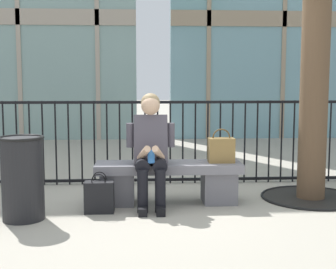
{
  "coord_description": "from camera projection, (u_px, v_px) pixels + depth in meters",
  "views": [
    {
      "loc": [
        -0.3,
        -5.0,
        1.32
      ],
      "look_at": [
        0.0,
        0.1,
        0.75
      ],
      "focal_mm": 49.48,
      "sensor_mm": 36.0,
      "label": 1
    }
  ],
  "objects": [
    {
      "name": "seated_person_with_phone",
      "position": [
        151.0,
        146.0,
        4.91
      ],
      "size": [
        0.52,
        0.66,
        1.21
      ],
      "color": "black",
      "rests_on": "ground"
    },
    {
      "name": "handbag_on_bench",
      "position": [
        221.0,
        150.0,
        5.08
      ],
      "size": [
        0.28,
        0.17,
        0.37
      ],
      "color": "olive",
      "rests_on": "stone_bench"
    },
    {
      "name": "trash_can",
      "position": [
        23.0,
        177.0,
        4.45
      ],
      "size": [
        0.43,
        0.43,
        0.82
      ],
      "color": "black",
      "rests_on": "ground"
    },
    {
      "name": "plaza_railing",
      "position": [
        164.0,
        142.0,
        6.05
      ],
      "size": [
        7.1,
        0.04,
        1.09
      ],
      "color": "black",
      "rests_on": "ground"
    },
    {
      "name": "ground_plane",
      "position": [
        169.0,
        203.0,
        5.12
      ],
      "size": [
        60.0,
        60.0,
        0.0
      ],
      "primitive_type": "plane",
      "color": "#A8A091"
    },
    {
      "name": "stone_bench",
      "position": [
        169.0,
        179.0,
        5.09
      ],
      "size": [
        1.6,
        0.44,
        0.45
      ],
      "color": "slate",
      "rests_on": "ground"
    },
    {
      "name": "shopping_bag",
      "position": [
        99.0,
        197.0,
        4.72
      ],
      "size": [
        0.3,
        0.16,
        0.41
      ],
      "color": "black",
      "rests_on": "ground"
    }
  ]
}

